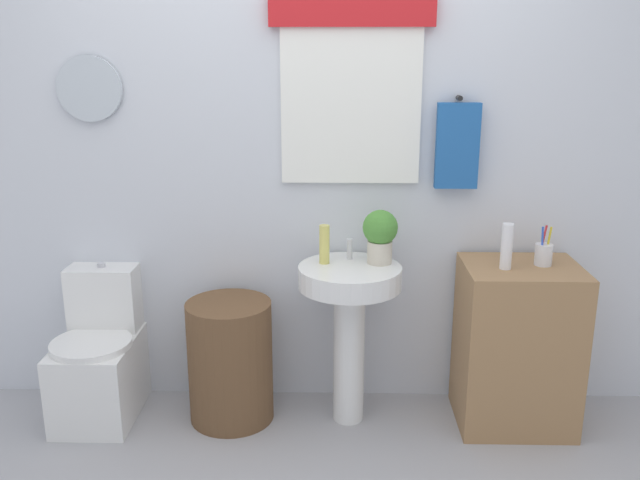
# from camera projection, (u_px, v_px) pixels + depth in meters

# --- Properties ---
(back_wall) EXTENTS (4.40, 0.18, 2.60)m
(back_wall) POSITION_uv_depth(u_px,v_px,m) (306.00, 146.00, 3.27)
(back_wall) COLOR silver
(back_wall) RESTS_ON ground_plane
(toilet) EXTENTS (0.38, 0.51, 0.74)m
(toilet) POSITION_uv_depth(u_px,v_px,m) (100.00, 360.00, 3.32)
(toilet) COLOR white
(toilet) RESTS_ON ground_plane
(laundry_hamper) EXTENTS (0.41, 0.41, 0.60)m
(laundry_hamper) POSITION_uv_depth(u_px,v_px,m) (230.00, 361.00, 3.27)
(laundry_hamper) COLOR brown
(laundry_hamper) RESTS_ON ground_plane
(pedestal_sink) EXTENTS (0.48, 0.48, 0.79)m
(pedestal_sink) POSITION_uv_depth(u_px,v_px,m) (349.00, 308.00, 3.18)
(pedestal_sink) COLOR white
(pedestal_sink) RESTS_ON ground_plane
(faucet) EXTENTS (0.03, 0.03, 0.10)m
(faucet) POSITION_uv_depth(u_px,v_px,m) (350.00, 249.00, 3.22)
(faucet) COLOR silver
(faucet) RESTS_ON pedestal_sink
(wooden_cabinet) EXTENTS (0.54, 0.44, 0.80)m
(wooden_cabinet) POSITION_uv_depth(u_px,v_px,m) (516.00, 345.00, 3.21)
(wooden_cabinet) COLOR #9E754C
(wooden_cabinet) RESTS_ON ground_plane
(soap_bottle) EXTENTS (0.05, 0.05, 0.18)m
(soap_bottle) POSITION_uv_depth(u_px,v_px,m) (324.00, 244.00, 3.15)
(soap_bottle) COLOR #DBD166
(soap_bottle) RESTS_ON pedestal_sink
(potted_plant) EXTENTS (0.16, 0.16, 0.26)m
(potted_plant) POSITION_uv_depth(u_px,v_px,m) (380.00, 234.00, 3.14)
(potted_plant) COLOR beige
(potted_plant) RESTS_ON pedestal_sink
(lotion_bottle) EXTENTS (0.05, 0.05, 0.21)m
(lotion_bottle) POSITION_uv_depth(u_px,v_px,m) (507.00, 246.00, 3.04)
(lotion_bottle) COLOR white
(lotion_bottle) RESTS_ON wooden_cabinet
(toothbrush_cup) EXTENTS (0.08, 0.08, 0.19)m
(toothbrush_cup) POSITION_uv_depth(u_px,v_px,m) (544.00, 254.00, 3.10)
(toothbrush_cup) COLOR silver
(toothbrush_cup) RESTS_ON wooden_cabinet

